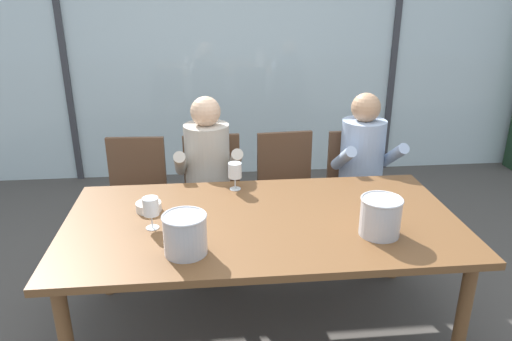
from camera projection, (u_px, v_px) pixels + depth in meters
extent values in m
plane|color=#4C4742|center=(248.00, 244.00, 3.83)|extent=(14.00, 14.00, 0.00)
cube|color=silver|center=(234.00, 51.00, 4.83)|extent=(7.35, 0.03, 2.60)
cube|color=#38383D|center=(64.00, 54.00, 4.66)|extent=(0.06, 0.06, 2.60)
cube|color=#38383D|center=(394.00, 49.00, 4.96)|extent=(0.06, 0.06, 2.60)
cube|color=#477A38|center=(224.00, 50.00, 7.90)|extent=(13.35, 2.40, 1.84)
cube|color=brown|center=(262.00, 222.00, 2.65)|extent=(2.15, 1.11, 0.04)
cylinder|color=brown|center=(462.00, 319.00, 2.45)|extent=(0.07, 0.07, 0.69)
cylinder|color=brown|center=(104.00, 247.00, 3.11)|extent=(0.07, 0.07, 0.69)
cylinder|color=brown|center=(396.00, 233.00, 3.29)|extent=(0.07, 0.07, 0.69)
cube|color=brown|center=(134.00, 204.00, 3.44)|extent=(0.47, 0.47, 0.03)
cube|color=brown|center=(137.00, 165.00, 3.55)|extent=(0.42, 0.06, 0.42)
cylinder|color=brown|center=(105.00, 247.00, 3.35)|extent=(0.04, 0.04, 0.45)
cylinder|color=brown|center=(159.00, 246.00, 3.36)|extent=(0.04, 0.04, 0.45)
cylinder|color=brown|center=(117.00, 221.00, 3.70)|extent=(0.04, 0.04, 0.45)
cylinder|color=brown|center=(167.00, 221.00, 3.71)|extent=(0.04, 0.04, 0.45)
cube|color=brown|center=(215.00, 200.00, 3.50)|extent=(0.46, 0.46, 0.03)
cube|color=brown|center=(212.00, 162.00, 3.60)|extent=(0.42, 0.06, 0.42)
cylinder|color=brown|center=(191.00, 244.00, 3.38)|extent=(0.04, 0.04, 0.45)
cylinder|color=brown|center=(244.00, 240.00, 3.44)|extent=(0.04, 0.04, 0.45)
cylinder|color=brown|center=(189.00, 220.00, 3.73)|extent=(0.04, 0.04, 0.45)
cylinder|color=brown|center=(238.00, 216.00, 3.79)|extent=(0.04, 0.04, 0.45)
cube|color=brown|center=(290.00, 196.00, 3.57)|extent=(0.47, 0.47, 0.03)
cube|color=brown|center=(284.00, 159.00, 3.67)|extent=(0.42, 0.07, 0.42)
cylinder|color=brown|center=(269.00, 239.00, 3.45)|extent=(0.04, 0.04, 0.45)
cylinder|color=brown|center=(320.00, 235.00, 3.51)|extent=(0.04, 0.04, 0.45)
cylinder|color=brown|center=(260.00, 215.00, 3.80)|extent=(0.04, 0.04, 0.45)
cylinder|color=brown|center=(307.00, 212.00, 3.86)|extent=(0.04, 0.04, 0.45)
cube|color=brown|center=(360.00, 194.00, 3.59)|extent=(0.44, 0.44, 0.03)
cube|color=brown|center=(355.00, 157.00, 3.70)|extent=(0.42, 0.04, 0.42)
cylinder|color=brown|center=(340.00, 236.00, 3.49)|extent=(0.04, 0.04, 0.45)
cylinder|color=brown|center=(390.00, 234.00, 3.52)|extent=(0.04, 0.04, 0.45)
cylinder|color=brown|center=(328.00, 213.00, 3.84)|extent=(0.04, 0.04, 0.45)
cylinder|color=brown|center=(374.00, 211.00, 3.87)|extent=(0.04, 0.04, 0.45)
cylinder|color=#B7AD9E|center=(207.00, 160.00, 3.44)|extent=(0.33, 0.33, 0.52)
sphere|color=#DBAD89|center=(205.00, 112.00, 3.31)|extent=(0.21, 0.21, 0.21)
cube|color=#47423D|center=(197.00, 205.00, 3.34)|extent=(0.15, 0.41, 0.13)
cube|color=#47423D|center=(223.00, 204.00, 3.36)|extent=(0.15, 0.41, 0.13)
cylinder|color=#47423D|center=(200.00, 253.00, 3.25)|extent=(0.10, 0.10, 0.48)
cylinder|color=#47423D|center=(226.00, 251.00, 3.27)|extent=(0.10, 0.10, 0.48)
cylinder|color=#B7AD9E|center=(180.00, 164.00, 3.29)|extent=(0.09, 0.33, 0.26)
cylinder|color=#B7AD9E|center=(235.00, 161.00, 3.34)|extent=(0.09, 0.33, 0.26)
cylinder|color=#9EB2D1|center=(362.00, 155.00, 3.54)|extent=(0.35, 0.35, 0.52)
sphere|color=tan|center=(366.00, 108.00, 3.42)|extent=(0.21, 0.21, 0.21)
cube|color=#47423D|center=(358.00, 199.00, 3.44)|extent=(0.16, 0.41, 0.13)
cube|color=#47423D|center=(382.00, 197.00, 3.47)|extent=(0.16, 0.41, 0.13)
cylinder|color=#47423D|center=(366.00, 244.00, 3.35)|extent=(0.10, 0.10, 0.48)
cylinder|color=#47423D|center=(390.00, 242.00, 3.38)|extent=(0.10, 0.10, 0.48)
cylinder|color=#9EB2D1|center=(343.00, 158.00, 3.39)|extent=(0.11, 0.33, 0.26)
cylinder|color=#9EB2D1|center=(394.00, 155.00, 3.46)|extent=(0.11, 0.33, 0.26)
cylinder|color=#B7B7BC|center=(380.00, 217.00, 2.44)|extent=(0.21, 0.21, 0.20)
torus|color=silver|center=(382.00, 199.00, 2.41)|extent=(0.21, 0.21, 0.01)
cylinder|color=#B7B7BC|center=(185.00, 235.00, 2.27)|extent=(0.21, 0.21, 0.19)
torus|color=silver|center=(184.00, 216.00, 2.24)|extent=(0.21, 0.21, 0.01)
cylinder|color=silver|center=(149.00, 207.00, 2.73)|extent=(0.14, 0.14, 0.05)
cylinder|color=silver|center=(153.00, 228.00, 2.54)|extent=(0.07, 0.07, 0.00)
cylinder|color=silver|center=(152.00, 221.00, 2.53)|extent=(0.01, 0.01, 0.07)
cylinder|color=silver|center=(151.00, 206.00, 2.50)|extent=(0.08, 0.08, 0.09)
cylinder|color=#E0D184|center=(151.00, 211.00, 2.51)|extent=(0.07, 0.07, 0.04)
cylinder|color=silver|center=(235.00, 189.00, 3.02)|extent=(0.07, 0.07, 0.00)
cylinder|color=silver|center=(235.00, 183.00, 3.01)|extent=(0.01, 0.01, 0.07)
cylinder|color=silver|center=(235.00, 170.00, 2.98)|extent=(0.08, 0.08, 0.09)
cylinder|color=maroon|center=(235.00, 174.00, 2.99)|extent=(0.07, 0.07, 0.04)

